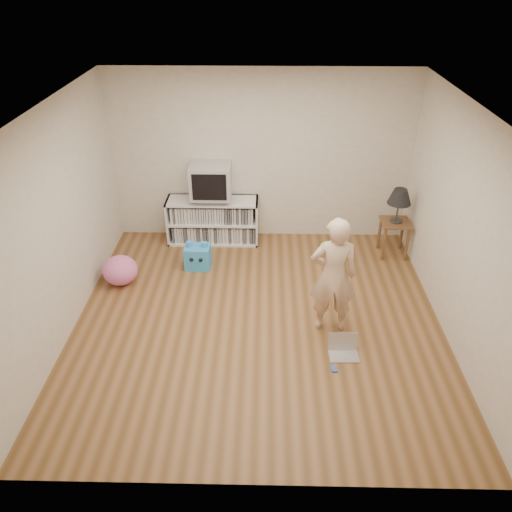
{
  "coord_description": "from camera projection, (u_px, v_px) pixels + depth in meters",
  "views": [
    {
      "loc": [
        0.08,
        -4.89,
        3.91
      ],
      "look_at": [
        -0.03,
        0.4,
        0.69
      ],
      "focal_mm": 35.0,
      "sensor_mm": 36.0,
      "label": 1
    }
  ],
  "objects": [
    {
      "name": "playing_cards",
      "position": [
        334.0,
        369.0,
        5.47
      ],
      "size": [
        0.07,
        0.1,
        0.02
      ],
      "primitive_type": "cube",
      "rotation": [
        0.0,
        0.0,
        0.1
      ],
      "color": "#4460B5",
      "rests_on": "ground"
    },
    {
      "name": "table_lamp",
      "position": [
        400.0,
        197.0,
        7.09
      ],
      "size": [
        0.34,
        0.34,
        0.52
      ],
      "color": "#333333",
      "rests_on": "side_table"
    },
    {
      "name": "dvd_deck",
      "position": [
        212.0,
        198.0,
        7.57
      ],
      "size": [
        0.45,
        0.35,
        0.07
      ],
      "primitive_type": "cube",
      "color": "gray",
      "rests_on": "media_unit"
    },
    {
      "name": "ceiling",
      "position": [
        258.0,
        110.0,
        4.86
      ],
      "size": [
        4.5,
        4.5,
        0.01
      ],
      "primitive_type": "cube",
      "color": "white",
      "rests_on": "walls"
    },
    {
      "name": "crt_tv",
      "position": [
        211.0,
        180.0,
        7.41
      ],
      "size": [
        0.6,
        0.53,
        0.5
      ],
      "color": "#B2B2B7",
      "rests_on": "dvd_deck"
    },
    {
      "name": "plush_blue",
      "position": [
        198.0,
        256.0,
        7.18
      ],
      "size": [
        0.37,
        0.32,
        0.41
      ],
      "rotation": [
        0.0,
        0.0,
        -0.04
      ],
      "color": "#2F9EFA",
      "rests_on": "ground"
    },
    {
      "name": "ground",
      "position": [
        258.0,
        320.0,
        6.21
      ],
      "size": [
        4.5,
        4.5,
        0.0
      ],
      "primitive_type": "plane",
      "color": "brown",
      "rests_on": "ground"
    },
    {
      "name": "walls",
      "position": [
        258.0,
        228.0,
        5.53
      ],
      "size": [
        4.52,
        4.52,
        2.6
      ],
      "color": "beige",
      "rests_on": "ground"
    },
    {
      "name": "laptop",
      "position": [
        343.0,
        349.0,
        5.67
      ],
      "size": [
        0.34,
        0.27,
        0.23
      ],
      "rotation": [
        0.0,
        0.0,
        0.03
      ],
      "color": "silver",
      "rests_on": "ground"
    },
    {
      "name": "media_unit",
      "position": [
        213.0,
        220.0,
        7.78
      ],
      "size": [
        1.4,
        0.45,
        0.7
      ],
      "color": "white",
      "rests_on": "ground"
    },
    {
      "name": "plush_pink",
      "position": [
        120.0,
        270.0,
        6.82
      ],
      "size": [
        0.59,
        0.59,
        0.4
      ],
      "primitive_type": "ellipsoid",
      "rotation": [
        0.0,
        0.0,
        0.29
      ],
      "color": "pink",
      "rests_on": "ground"
    },
    {
      "name": "side_table",
      "position": [
        394.0,
        230.0,
        7.37
      ],
      "size": [
        0.42,
        0.42,
        0.55
      ],
      "color": "brown",
      "rests_on": "ground"
    },
    {
      "name": "person",
      "position": [
        333.0,
        276.0,
        5.71
      ],
      "size": [
        0.55,
        0.36,
        1.49
      ],
      "primitive_type": "imported",
      "rotation": [
        0.0,
        0.0,
        3.13
      ],
      "color": "beige",
      "rests_on": "ground"
    }
  ]
}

